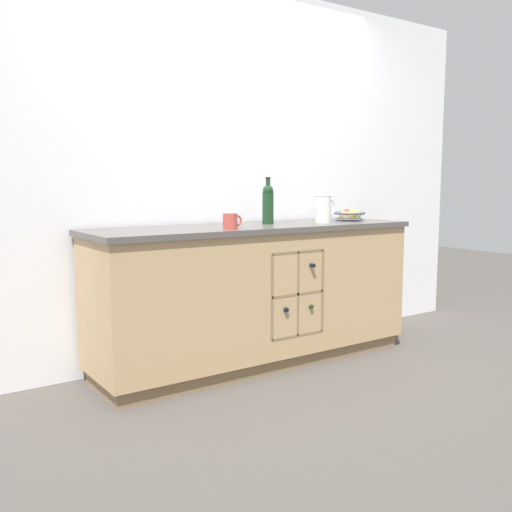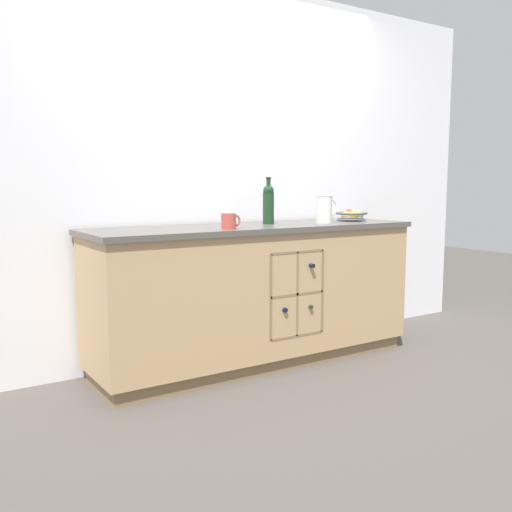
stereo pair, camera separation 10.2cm
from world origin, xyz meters
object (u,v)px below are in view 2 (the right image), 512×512
(fruit_bowl, at_px, (352,215))
(white_pitcher, at_px, (325,208))
(standing_wine_bottle, at_px, (268,203))
(ceramic_mug, at_px, (229,221))

(fruit_bowl, xyz_separation_m, white_pitcher, (-0.32, -0.07, 0.06))
(fruit_bowl, height_order, standing_wine_bottle, standing_wine_bottle)
(fruit_bowl, xyz_separation_m, standing_wine_bottle, (-0.70, 0.05, 0.10))
(fruit_bowl, relative_size, white_pitcher, 1.21)
(white_pitcher, bearing_deg, standing_wine_bottle, 162.57)
(standing_wine_bottle, bearing_deg, ceramic_mug, -152.07)
(fruit_bowl, bearing_deg, ceramic_mug, -170.87)
(white_pitcher, height_order, standing_wine_bottle, standing_wine_bottle)
(ceramic_mug, bearing_deg, fruit_bowl, 9.13)
(ceramic_mug, bearing_deg, standing_wine_bottle, 27.93)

